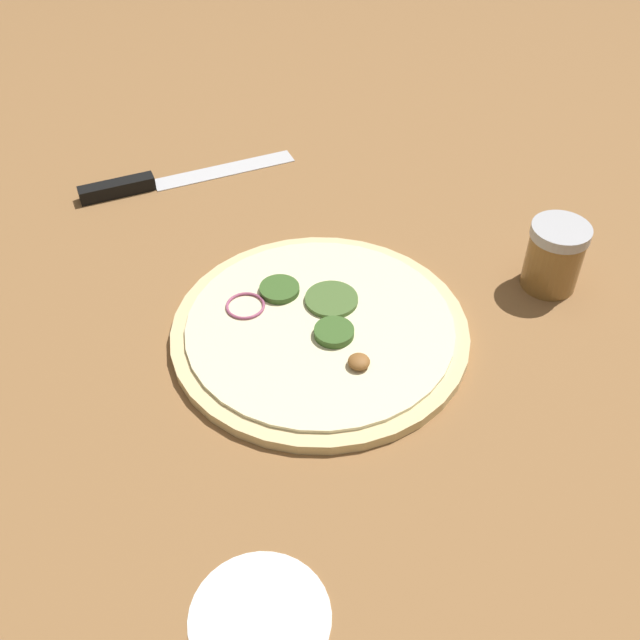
# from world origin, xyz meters

# --- Properties ---
(ground_plane) EXTENTS (3.00, 3.00, 0.00)m
(ground_plane) POSITION_xyz_m (0.00, 0.00, 0.00)
(ground_plane) COLOR olive
(pizza) EXTENTS (0.30, 0.30, 0.03)m
(pizza) POSITION_xyz_m (0.00, -0.00, 0.01)
(pizza) COLOR beige
(pizza) RESTS_ON ground_plane
(knife) EXTENTS (0.23, 0.21, 0.02)m
(knife) POSITION_xyz_m (0.30, -0.19, 0.01)
(knife) COLOR silver
(knife) RESTS_ON ground_plane
(spice_jar) EXTENTS (0.06, 0.06, 0.08)m
(spice_jar) POSITION_xyz_m (-0.21, -0.16, 0.04)
(spice_jar) COLOR olive
(spice_jar) RESTS_ON ground_plane
(flour_patch) EXTENTS (0.11, 0.11, 0.00)m
(flour_patch) POSITION_xyz_m (-0.05, 0.30, 0.00)
(flour_patch) COLOR white
(flour_patch) RESTS_ON ground_plane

